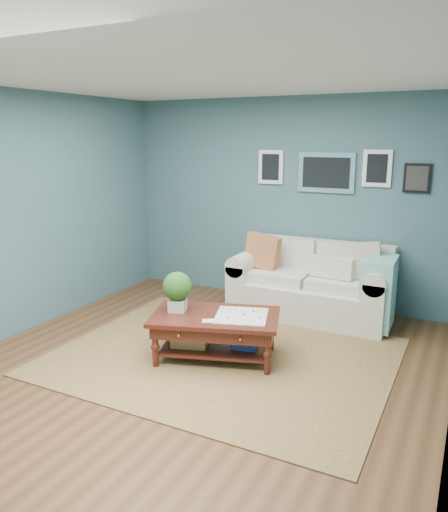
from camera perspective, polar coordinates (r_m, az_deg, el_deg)
The scene contains 4 objects.
room_shell at distance 4.51m, azimuth -3.51°, elevation 2.86°, with size 5.00×5.02×2.70m.
area_rug at distance 5.19m, azimuth -0.11°, elevation -11.38°, with size 3.29×2.63×0.01m, color brown.
loveseat at distance 6.28m, azimuth 10.69°, elevation -3.21°, with size 1.98×0.90×1.02m.
coffee_table at distance 5.03m, azimuth -1.73°, elevation -7.51°, with size 1.42×1.08×0.88m.
Camera 1 is at (2.27, -3.76, 2.19)m, focal length 35.00 mm.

